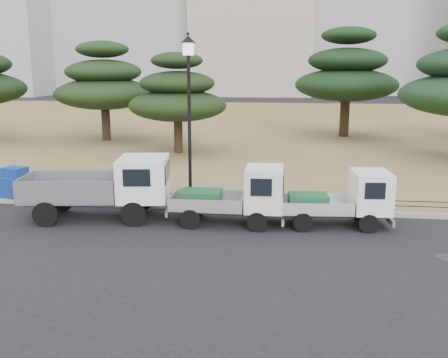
# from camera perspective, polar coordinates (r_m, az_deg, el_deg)

# --- Properties ---
(ground) EXTENTS (220.00, 220.00, 0.00)m
(ground) POSITION_cam_1_polar(r_m,az_deg,el_deg) (15.58, -0.95, -6.26)
(ground) COLOR black
(lawn) EXTENTS (120.00, 56.00, 0.15)m
(lawn) POSITION_cam_1_polar(r_m,az_deg,el_deg) (45.52, 4.67, 6.24)
(lawn) COLOR olive
(lawn) RESTS_ON ground
(curb) EXTENTS (120.00, 0.25, 0.16)m
(curb) POSITION_cam_1_polar(r_m,az_deg,el_deg) (18.02, 0.25, -3.38)
(curb) COLOR gray
(curb) RESTS_ON ground
(truck_large) EXTENTS (5.05, 2.56, 2.10)m
(truck_large) POSITION_cam_1_polar(r_m,az_deg,el_deg) (17.31, -13.38, -0.67)
(truck_large) COLOR black
(truck_large) RESTS_ON ground
(truck_kei_front) EXTENTS (3.63, 1.60, 1.92)m
(truck_kei_front) POSITION_cam_1_polar(r_m,az_deg,el_deg) (16.28, 1.47, -1.93)
(truck_kei_front) COLOR black
(truck_kei_front) RESTS_ON ground
(truck_kei_rear) EXTENTS (3.56, 1.75, 1.81)m
(truck_kei_rear) POSITION_cam_1_polar(r_m,az_deg,el_deg) (16.54, 13.48, -2.24)
(truck_kei_rear) COLOR black
(truck_kei_rear) RESTS_ON ground
(street_lamp) EXTENTS (0.54, 0.54, 5.98)m
(street_lamp) POSITION_cam_1_polar(r_m,az_deg,el_deg) (17.87, -4.03, 9.85)
(street_lamp) COLOR black
(street_lamp) RESTS_ON lawn
(pipe_fence) EXTENTS (38.00, 0.04, 0.40)m
(pipe_fence) POSITION_cam_1_polar(r_m,az_deg,el_deg) (18.07, 0.31, -2.15)
(pipe_fence) COLOR black
(pipe_fence) RESTS_ON lawn
(tarp_pile) EXTENTS (1.96, 1.62, 1.14)m
(tarp_pile) POSITION_cam_1_polar(r_m,az_deg,el_deg) (21.29, -23.19, -0.47)
(tarp_pile) COLOR navy
(tarp_pile) RESTS_ON lawn
(manhole) EXTENTS (0.60, 0.60, 0.01)m
(manhole) POSITION_cam_1_polar(r_m,az_deg,el_deg) (14.95, 24.07, -8.21)
(manhole) COLOR #2D2D30
(manhole) RESTS_ON ground
(pine_west_near) EXTENTS (6.68, 6.68, 6.68)m
(pine_west_near) POSITION_cam_1_polar(r_m,az_deg,el_deg) (35.31, -13.55, 10.53)
(pine_west_near) COLOR black
(pine_west_near) RESTS_ON lawn
(pine_center_left) EXTENTS (5.70, 5.70, 5.79)m
(pine_center_left) POSITION_cam_1_polar(r_m,az_deg,el_deg) (29.29, -5.33, 9.49)
(pine_center_left) COLOR black
(pine_center_left) RESTS_ON lawn
(pine_center_right) EXTENTS (7.30, 7.30, 7.75)m
(pine_center_right) POSITION_cam_1_polar(r_m,az_deg,el_deg) (37.40, 13.85, 11.58)
(pine_center_right) COLOR black
(pine_center_right) RESTS_ON lawn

